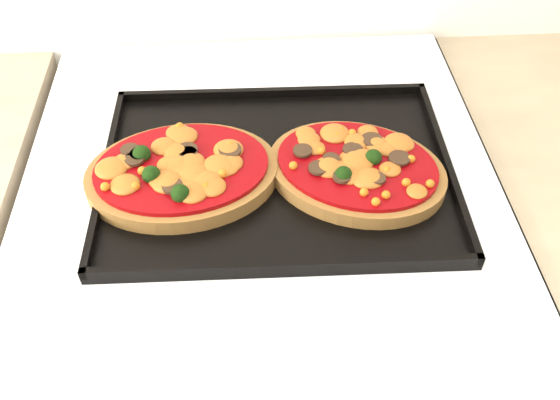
{
  "coord_description": "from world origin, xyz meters",
  "views": [
    {
      "loc": [
        0.0,
        1.12,
        1.44
      ],
      "look_at": [
        0.04,
        1.63,
        0.92
      ],
      "focal_mm": 40.0,
      "sensor_mm": 36.0,
      "label": 1
    }
  ],
  "objects_px": {
    "pizza_right": "(357,168)",
    "pizza_left": "(182,171)",
    "baking_tray": "(277,170)",
    "stove": "(266,353)"
  },
  "relations": [
    {
      "from": "pizza_right",
      "to": "pizza_left",
      "type": "bearing_deg",
      "value": 178.0
    },
    {
      "from": "baking_tray",
      "to": "pizza_left",
      "type": "xyz_separation_m",
      "value": [
        -0.11,
        -0.01,
        0.01
      ]
    },
    {
      "from": "stove",
      "to": "pizza_right",
      "type": "height_order",
      "value": "pizza_right"
    },
    {
      "from": "baking_tray",
      "to": "pizza_right",
      "type": "distance_m",
      "value": 0.1
    },
    {
      "from": "stove",
      "to": "baking_tray",
      "type": "height_order",
      "value": "baking_tray"
    },
    {
      "from": "stove",
      "to": "pizza_left",
      "type": "relative_size",
      "value": 3.97
    },
    {
      "from": "stove",
      "to": "baking_tray",
      "type": "relative_size",
      "value": 2.14
    },
    {
      "from": "baking_tray",
      "to": "stove",
      "type": "bearing_deg",
      "value": 135.74
    },
    {
      "from": "stove",
      "to": "pizza_left",
      "type": "height_order",
      "value": "pizza_left"
    },
    {
      "from": "stove",
      "to": "baking_tray",
      "type": "bearing_deg",
      "value": -45.5
    }
  ]
}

